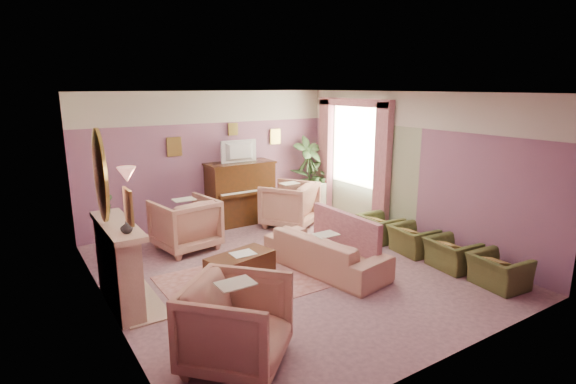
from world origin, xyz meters
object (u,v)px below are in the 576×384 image
sofa (326,245)px  olive_chair_c (413,236)px  olive_chair_a (499,266)px  olive_chair_d (380,224)px  piano (241,193)px  floral_armchair_right (289,202)px  coffee_table (240,269)px  side_table (316,197)px  floral_armchair_left (185,221)px  olive_chair_b (452,249)px  television (241,150)px  floral_armchair_front (237,319)px

sofa → olive_chair_c: 1.78m
olive_chair_a → olive_chair_d: (0.00, 2.46, 0.00)m
olive_chair_d → piano: bearing=124.9°
piano → floral_armchair_right: (0.75, -0.77, -0.13)m
coffee_table → side_table: side_table is taller
floral_armchair_left → floral_armchair_right: size_ratio=1.00×
sofa → olive_chair_d: sofa is taller
olive_chair_a → piano: bearing=109.2°
olive_chair_b → coffee_table: bearing=156.4°
television → olive_chair_a: 5.32m
sofa → olive_chair_a: bearing=-46.9°
piano → sofa: 3.05m
olive_chair_b → olive_chair_d: bearing=90.0°
floral_armchair_right → olive_chair_b: size_ratio=1.39×
floral_armchair_right → olive_chair_b: (0.97, -3.33, -0.20)m
olive_chair_b → olive_chair_c: bearing=90.0°
television → olive_chair_d: size_ratio=1.07×
olive_chair_a → floral_armchair_right: bearing=103.1°
floral_armchair_left → floral_armchair_front: bearing=-102.2°
side_table → olive_chair_b: bearing=-92.5°
floral_armchair_left → olive_chair_a: bearing=-50.8°
piano → side_table: (1.89, -0.16, -0.30)m
sofa → floral_armchair_right: size_ratio=2.02×
olive_chair_a → olive_chair_c: 1.64m
sofa → floral_armchair_front: size_ratio=2.02×
sofa → olive_chair_c: bearing=-7.7°
coffee_table → olive_chair_a: (3.12, -2.19, 0.10)m
floral_armchair_left → floral_armchair_right: same height
television → floral_armchair_front: size_ratio=0.77×
piano → side_table: bearing=-4.8°
side_table → floral_armchair_right: bearing=-151.8°
sofa → olive_chair_d: bearing=18.3°
piano → olive_chair_a: 5.22m
coffee_table → olive_chair_b: size_ratio=1.34×
floral_armchair_left → olive_chair_c: size_ratio=1.39×
olive_chair_b → olive_chair_c: 0.82m
floral_armchair_left → television: bearing=28.1°
coffee_table → olive_chair_a: olive_chair_a is taller
floral_armchair_right → olive_chair_c: (0.97, -2.51, -0.20)m
piano → television: 0.95m
piano → olive_chair_b: size_ratio=1.87×
floral_armchair_left → side_table: floral_armchair_left is taller
floral_armchair_right → olive_chair_a: 4.27m
floral_armchair_right → side_table: floral_armchair_right is taller
floral_armchair_front → sofa: bearing=32.7°
piano → olive_chair_b: 4.46m
piano → olive_chair_c: 3.72m
olive_chair_b → floral_armchair_front: bearing=-173.9°
olive_chair_a → olive_chair_b: bearing=90.0°
piano → olive_chair_d: bearing=-55.1°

